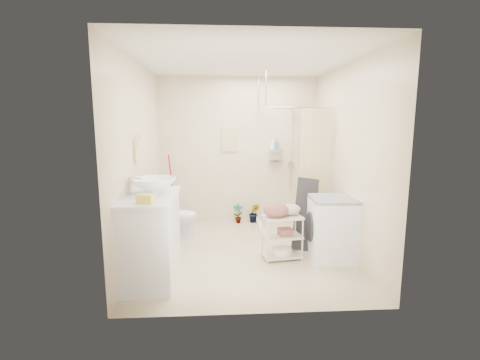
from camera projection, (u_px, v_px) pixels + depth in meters
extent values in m
plane|color=beige|center=(245.00, 252.00, 4.89)|extent=(3.20, 3.20, 0.00)
cube|color=silver|center=(245.00, 60.00, 4.47)|extent=(2.80, 3.20, 0.04)
cube|color=beige|center=(238.00, 151.00, 6.25)|extent=(2.80, 0.04, 2.60)
cube|color=beige|center=(258.00, 180.00, 3.10)|extent=(2.80, 0.04, 2.60)
cube|color=beige|center=(139.00, 161.00, 4.59)|extent=(0.04, 3.20, 2.60)
cube|color=beige|center=(346.00, 160.00, 4.77)|extent=(0.04, 3.20, 2.60)
cube|color=silver|center=(150.00, 237.00, 4.02)|extent=(0.65, 1.13, 0.99)
imported|color=white|center=(154.00, 186.00, 4.03)|extent=(0.59, 0.59, 0.18)
cube|color=#DAC548|center=(146.00, 199.00, 3.54)|extent=(0.19, 0.16, 0.09)
cube|color=gold|center=(159.00, 283.00, 3.83)|extent=(0.26, 0.22, 0.12)
imported|color=white|center=(176.00, 216.00, 5.48)|extent=(0.69, 0.42, 0.69)
imported|color=brown|center=(238.00, 214.00, 6.27)|extent=(0.19, 0.14, 0.35)
imported|color=brown|center=(254.00, 213.00, 6.31)|extent=(0.21, 0.18, 0.35)
cube|color=#CBC18B|center=(230.00, 140.00, 6.19)|extent=(0.28, 0.03, 0.42)
imported|color=white|center=(273.00, 143.00, 6.20)|extent=(0.10, 0.11, 0.22)
imported|color=#445C9B|center=(277.00, 145.00, 6.19)|extent=(0.09, 0.09, 0.17)
cube|color=silver|center=(332.00, 229.00, 4.59)|extent=(0.61, 0.63, 0.83)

